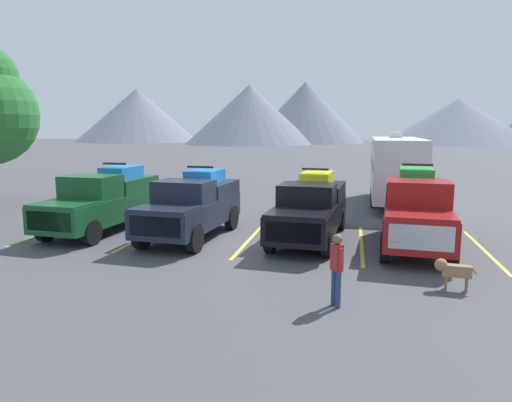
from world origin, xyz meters
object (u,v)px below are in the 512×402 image
(pickup_truck_a, at_px, (104,200))
(pickup_truck_c, at_px, (311,207))
(dog, at_px, (451,269))
(pickup_truck_d, at_px, (416,210))
(person_a, at_px, (337,265))
(camper_trailer_a, at_px, (396,167))
(pickup_truck_b, at_px, (192,205))

(pickup_truck_a, xyz_separation_m, pickup_truck_c, (7.86, 0.22, -0.05))
(dog, bearing_deg, pickup_truck_a, 159.59)
(pickup_truck_d, bearing_deg, dog, -85.30)
(person_a, height_order, dog, person_a)
(dog, bearing_deg, pickup_truck_c, 129.89)
(pickup_truck_c, distance_m, dog, 5.98)
(camper_trailer_a, bearing_deg, pickup_truck_a, -143.99)
(pickup_truck_a, bearing_deg, pickup_truck_c, 1.62)
(camper_trailer_a, bearing_deg, dog, -88.67)
(camper_trailer_a, relative_size, dog, 9.51)
(person_a, bearing_deg, pickup_truck_c, 100.28)
(camper_trailer_a, distance_m, dog, 12.70)
(pickup_truck_c, xyz_separation_m, camper_trailer_a, (3.52, 8.05, 0.81))
(pickup_truck_a, bearing_deg, dog, -20.41)
(pickup_truck_c, relative_size, person_a, 3.59)
(person_a, bearing_deg, pickup_truck_a, 146.33)
(pickup_truck_b, bearing_deg, dog, -26.40)
(pickup_truck_b, xyz_separation_m, pickup_truck_d, (7.65, 0.11, 0.08))
(pickup_truck_b, relative_size, camper_trailer_a, 0.59)
(pickup_truck_b, bearing_deg, pickup_truck_d, 0.83)
(person_a, bearing_deg, pickup_truck_d, 67.61)
(camper_trailer_a, distance_m, person_a, 14.49)
(pickup_truck_d, xyz_separation_m, person_a, (-2.35, -5.72, -0.30))
(pickup_truck_a, relative_size, pickup_truck_d, 1.03)
(camper_trailer_a, height_order, person_a, camper_trailer_a)
(pickup_truck_a, relative_size, dog, 5.99)
(camper_trailer_a, bearing_deg, person_a, -99.55)
(pickup_truck_a, distance_m, pickup_truck_c, 7.86)
(person_a, relative_size, dog, 1.72)
(pickup_truck_d, bearing_deg, person_a, -112.39)
(pickup_truck_b, bearing_deg, person_a, -46.63)
(pickup_truck_c, xyz_separation_m, pickup_truck_d, (3.48, -0.49, 0.13))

